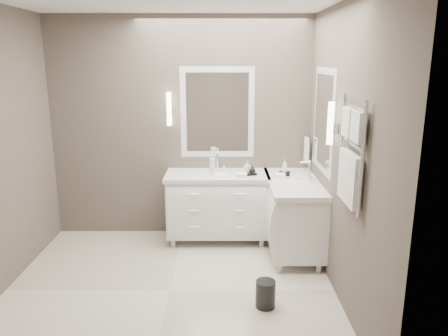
{
  "coord_description": "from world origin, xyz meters",
  "views": [
    {
      "loc": [
        0.51,
        -3.83,
        2.19
      ],
      "look_at": [
        0.53,
        0.7,
        1.05
      ],
      "focal_mm": 35.0,
      "sensor_mm": 36.0,
      "label": 1
    }
  ],
  "objects_px": {
    "vanity_back": "(217,202)",
    "waste_bin": "(265,294)",
    "towel_ladder": "(351,160)",
    "vanity_right": "(293,211)"
  },
  "relations": [
    {
      "from": "vanity_back",
      "to": "waste_bin",
      "type": "distance_m",
      "value": 1.63
    },
    {
      "from": "waste_bin",
      "to": "towel_ladder",
      "type": "bearing_deg",
      "value": -9.22
    },
    {
      "from": "vanity_back",
      "to": "towel_ladder",
      "type": "relative_size",
      "value": 1.38
    },
    {
      "from": "vanity_right",
      "to": "vanity_back",
      "type": "bearing_deg",
      "value": 159.62
    },
    {
      "from": "vanity_back",
      "to": "towel_ladder",
      "type": "xyz_separation_m",
      "value": [
        1.1,
        -1.63,
        0.91
      ]
    },
    {
      "from": "vanity_back",
      "to": "vanity_right",
      "type": "distance_m",
      "value": 0.93
    },
    {
      "from": "vanity_back",
      "to": "towel_ladder",
      "type": "bearing_deg",
      "value": -55.9
    },
    {
      "from": "towel_ladder",
      "to": "waste_bin",
      "type": "height_order",
      "value": "towel_ladder"
    },
    {
      "from": "towel_ladder",
      "to": "vanity_right",
      "type": "bearing_deg",
      "value": 99.84
    },
    {
      "from": "vanity_right",
      "to": "waste_bin",
      "type": "distance_m",
      "value": 1.32
    }
  ]
}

